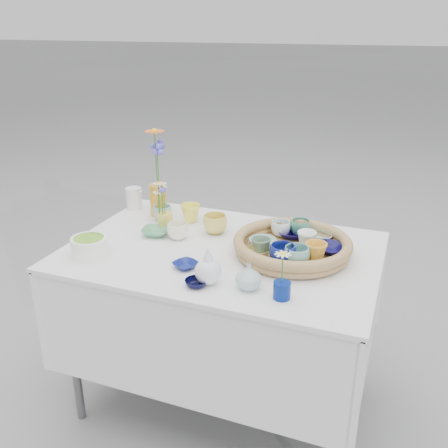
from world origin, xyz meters
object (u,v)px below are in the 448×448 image
(display_table, at_px, (222,397))
(tall_vase_yellow, at_px, (158,200))
(wicker_tray, at_px, (292,246))
(bud_vase_seafoam, at_px, (249,276))

(display_table, height_order, tall_vase_yellow, tall_vase_yellow)
(wicker_tray, xyz_separation_m, bud_vase_seafoam, (-0.08, -0.32, 0.01))
(display_table, relative_size, tall_vase_yellow, 8.26)
(wicker_tray, height_order, tall_vase_yellow, tall_vase_yellow)
(wicker_tray, relative_size, bud_vase_seafoam, 4.90)
(display_table, distance_m, tall_vase_yellow, 0.98)
(tall_vase_yellow, bearing_deg, bud_vase_seafoam, -40.02)
(tall_vase_yellow, bearing_deg, display_table, -31.26)
(display_table, relative_size, bud_vase_seafoam, 13.02)
(wicker_tray, distance_m, bud_vase_seafoam, 0.33)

